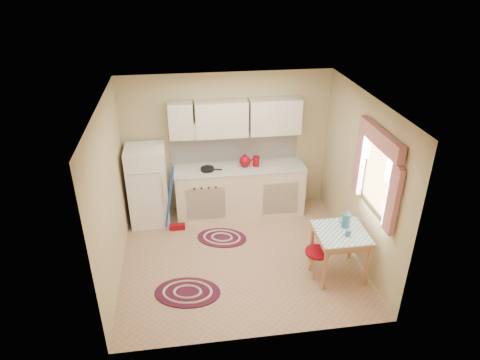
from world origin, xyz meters
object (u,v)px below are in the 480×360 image
at_px(base_cabinets, 240,191).
at_px(table, 339,253).
at_px(fridge, 148,186).
at_px(stool, 316,263).

relative_size(base_cabinets, table, 3.12).
bearing_deg(table, base_cabinets, 122.24).
xyz_separation_m(base_cabinets, table, (1.18, -1.87, -0.08)).
xyz_separation_m(fridge, stool, (2.44, -1.81, -0.49)).
bearing_deg(base_cabinets, stool, -65.26).
bearing_deg(stool, base_cabinets, 114.74).
bearing_deg(base_cabinets, table, -57.76).
relative_size(table, stool, 1.71).
xyz_separation_m(fridge, table, (2.76, -1.82, -0.34)).
distance_m(fridge, stool, 3.08).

